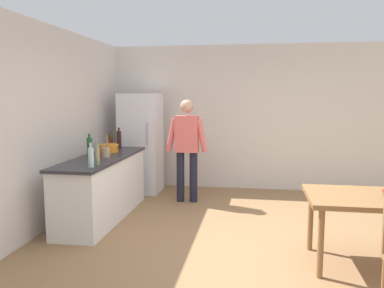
{
  "coord_description": "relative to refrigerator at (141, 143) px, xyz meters",
  "views": [
    {
      "loc": [
        0.14,
        -4.41,
        1.77
      ],
      "look_at": [
        -0.78,
        1.31,
        1.04
      ],
      "focal_mm": 36.34,
      "sensor_mm": 36.0,
      "label": 1
    }
  ],
  "objects": [
    {
      "name": "wall_back",
      "position": [
        1.9,
        0.6,
        0.45
      ],
      "size": [
        6.4,
        0.12,
        2.7
      ],
      "primitive_type": "cube",
      "color": "silver",
      "rests_on": "ground_plane"
    },
    {
      "name": "person",
      "position": [
        0.95,
        -0.55,
        0.08
      ],
      "size": [
        0.7,
        0.22,
        1.7
      ],
      "color": "#1E1E2D",
      "rests_on": "ground_plane"
    },
    {
      "name": "kitchen_counter",
      "position": [
        -0.1,
        -1.6,
        -0.45
      ],
      "size": [
        0.64,
        2.2,
        0.9
      ],
      "color": "white",
      "rests_on": "ground_plane"
    },
    {
      "name": "refrigerator",
      "position": [
        0.0,
        0.0,
        0.0
      ],
      "size": [
        0.7,
        0.67,
        1.8
      ],
      "color": "white",
      "rests_on": "ground_plane"
    },
    {
      "name": "bottle_wine_green",
      "position": [
        -0.22,
        -1.75,
        0.15
      ],
      "size": [
        0.08,
        0.08,
        0.34
      ],
      "color": "#1E5123",
      "rests_on": "kitchen_counter"
    },
    {
      "name": "bottle_water_clear",
      "position": [
        0.09,
        -2.41,
        0.13
      ],
      "size": [
        0.07,
        0.07,
        0.3
      ],
      "color": "silver",
      "rests_on": "kitchen_counter"
    },
    {
      "name": "bottle_vinegar_tall",
      "position": [
        0.1,
        -2.24,
        0.14
      ],
      "size": [
        0.06,
        0.06,
        0.32
      ],
      "color": "gray",
      "rests_on": "kitchen_counter"
    },
    {
      "name": "dining_table",
      "position": [
        3.3,
        -2.7,
        -0.23
      ],
      "size": [
        1.4,
        0.9,
        0.75
      ],
      "color": "olive",
      "rests_on": "ground_plane"
    },
    {
      "name": "ground_plane",
      "position": [
        1.9,
        -2.4,
        -0.9
      ],
      "size": [
        14.0,
        14.0,
        0.0
      ],
      "primitive_type": "plane",
      "color": "#936D47"
    },
    {
      "name": "bottle_wine_dark",
      "position": [
        -0.17,
        -0.69,
        0.15
      ],
      "size": [
        0.08,
        0.08,
        0.34
      ],
      "color": "black",
      "rests_on": "kitchen_counter"
    },
    {
      "name": "utensil_jar",
      "position": [
        -0.02,
        -1.64,
        0.08
      ],
      "size": [
        0.11,
        0.11,
        0.32
      ],
      "color": "tan",
      "rests_on": "kitchen_counter"
    },
    {
      "name": "wall_left",
      "position": [
        -0.7,
        -2.2,
        0.45
      ],
      "size": [
        0.12,
        5.6,
        2.7
      ],
      "primitive_type": "cube",
      "color": "silver",
      "rests_on": "ground_plane"
    },
    {
      "name": "bottle_beer_brown",
      "position": [
        -0.34,
        -0.61,
        0.11
      ],
      "size": [
        0.06,
        0.06,
        0.26
      ],
      "color": "#5B3314",
      "rests_on": "kitchen_counter"
    },
    {
      "name": "bottle_sauce_red",
      "position": [
        0.03,
        -2.05,
        0.1
      ],
      "size": [
        0.06,
        0.06,
        0.24
      ],
      "color": "#B22319",
      "rests_on": "kitchen_counter"
    },
    {
      "name": "cooking_pot",
      "position": [
        -0.16,
        -1.16,
        0.06
      ],
      "size": [
        0.4,
        0.28,
        0.12
      ],
      "color": "orange",
      "rests_on": "kitchen_counter"
    }
  ]
}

